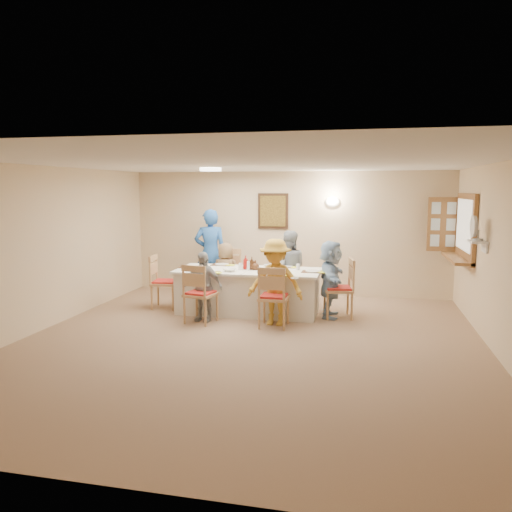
% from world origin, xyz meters
% --- Properties ---
extents(ground, '(7.00, 7.00, 0.00)m').
position_xyz_m(ground, '(0.00, 0.00, 0.00)').
color(ground, '#8D6B50').
extents(room_walls, '(7.00, 7.00, 7.00)m').
position_xyz_m(room_walls, '(0.00, 0.00, 1.51)').
color(room_walls, beige).
rests_on(room_walls, ground).
extents(wall_picture, '(0.62, 0.05, 0.72)m').
position_xyz_m(wall_picture, '(-0.30, 3.46, 1.70)').
color(wall_picture, '#331D11').
rests_on(wall_picture, room_walls).
extents(wall_sconce, '(0.26, 0.09, 0.18)m').
position_xyz_m(wall_sconce, '(0.90, 3.44, 1.90)').
color(wall_sconce, white).
rests_on(wall_sconce, room_walls).
extents(ceiling_light, '(0.36, 0.36, 0.05)m').
position_xyz_m(ceiling_light, '(-1.00, 1.50, 2.47)').
color(ceiling_light, white).
rests_on(ceiling_light, room_walls).
extents(serving_hatch, '(0.06, 1.50, 1.15)m').
position_xyz_m(serving_hatch, '(3.21, 2.40, 1.50)').
color(serving_hatch, '#9A6238').
rests_on(serving_hatch, room_walls).
extents(hatch_sill, '(0.30, 1.50, 0.05)m').
position_xyz_m(hatch_sill, '(3.09, 2.40, 0.97)').
color(hatch_sill, '#9A6238').
rests_on(hatch_sill, room_walls).
extents(shutter_door, '(0.55, 0.04, 1.00)m').
position_xyz_m(shutter_door, '(2.95, 3.16, 1.50)').
color(shutter_door, '#9A6238').
rests_on(shutter_door, room_walls).
extents(fan_shelf, '(0.22, 0.36, 0.03)m').
position_xyz_m(fan_shelf, '(3.13, 1.05, 1.40)').
color(fan_shelf, white).
rests_on(fan_shelf, room_walls).
extents(desk_fan, '(0.30, 0.30, 0.28)m').
position_xyz_m(desk_fan, '(3.10, 1.05, 1.55)').
color(desk_fan, '#A5A5A8').
rests_on(desk_fan, fan_shelf).
extents(dining_table, '(2.49, 1.05, 0.76)m').
position_xyz_m(dining_table, '(-0.41, 1.74, 0.38)').
color(dining_table, silver).
rests_on(dining_table, ground).
extents(chair_back_left, '(0.48, 0.48, 1.00)m').
position_xyz_m(chair_back_left, '(-1.01, 2.54, 0.50)').
color(chair_back_left, tan).
rests_on(chair_back_left, ground).
extents(chair_back_right, '(0.46, 0.46, 0.94)m').
position_xyz_m(chair_back_right, '(0.19, 2.54, 0.47)').
color(chair_back_right, tan).
rests_on(chair_back_right, ground).
extents(chair_front_left, '(0.55, 0.55, 0.97)m').
position_xyz_m(chair_front_left, '(-1.01, 0.94, 0.49)').
color(chair_front_left, tan).
rests_on(chair_front_left, ground).
extents(chair_front_right, '(0.47, 0.47, 0.98)m').
position_xyz_m(chair_front_right, '(0.19, 0.94, 0.49)').
color(chair_front_right, tan).
rests_on(chair_front_right, ground).
extents(chair_left_end, '(0.52, 0.52, 0.97)m').
position_xyz_m(chair_left_end, '(-1.96, 1.74, 0.49)').
color(chair_left_end, tan).
rests_on(chair_left_end, ground).
extents(chair_right_end, '(0.57, 0.57, 1.01)m').
position_xyz_m(chair_right_end, '(1.14, 1.74, 0.50)').
color(chair_right_end, tan).
rests_on(chair_right_end, ground).
extents(diner_back_left, '(0.62, 0.45, 1.15)m').
position_xyz_m(diner_back_left, '(-1.01, 2.42, 0.57)').
color(diner_back_left, brown).
rests_on(diner_back_left, ground).
extents(diner_back_right, '(0.86, 0.76, 1.40)m').
position_xyz_m(diner_back_right, '(0.19, 2.42, 0.70)').
color(diner_back_right, '#9298A2').
rests_on(diner_back_right, ground).
extents(diner_front_left, '(0.73, 0.43, 1.14)m').
position_xyz_m(diner_front_left, '(-1.01, 1.06, 0.57)').
color(diner_front_left, '#989898').
rests_on(diner_front_left, ground).
extents(diner_front_right, '(0.97, 0.66, 1.38)m').
position_xyz_m(diner_front_right, '(0.19, 1.06, 0.69)').
color(diner_front_right, gold).
rests_on(diner_front_right, ground).
extents(diner_right_end, '(1.23, 0.46, 1.30)m').
position_xyz_m(diner_right_end, '(1.01, 1.74, 0.65)').
color(diner_right_end, '#99B9DA').
rests_on(diner_right_end, ground).
extents(caregiver, '(0.84, 0.73, 1.76)m').
position_xyz_m(caregiver, '(-1.46, 2.89, 0.88)').
color(caregiver, '#285EB0').
rests_on(caregiver, ground).
extents(placemat_fl, '(0.37, 0.28, 0.01)m').
position_xyz_m(placemat_fl, '(-1.01, 1.32, 0.76)').
color(placemat_fl, '#472B19').
rests_on(placemat_fl, dining_table).
extents(plate_fl, '(0.25, 0.25, 0.02)m').
position_xyz_m(plate_fl, '(-1.01, 1.32, 0.77)').
color(plate_fl, white).
rests_on(plate_fl, dining_table).
extents(napkin_fl, '(0.14, 0.14, 0.01)m').
position_xyz_m(napkin_fl, '(-0.83, 1.27, 0.77)').
color(napkin_fl, '#F7FC35').
rests_on(napkin_fl, dining_table).
extents(placemat_fr, '(0.35, 0.26, 0.01)m').
position_xyz_m(placemat_fr, '(0.19, 1.32, 0.76)').
color(placemat_fr, '#472B19').
rests_on(placemat_fr, dining_table).
extents(plate_fr, '(0.26, 0.26, 0.02)m').
position_xyz_m(plate_fr, '(0.19, 1.32, 0.77)').
color(plate_fr, white).
rests_on(plate_fr, dining_table).
extents(napkin_fr, '(0.15, 0.15, 0.01)m').
position_xyz_m(napkin_fr, '(0.37, 1.27, 0.77)').
color(napkin_fr, '#F7FC35').
rests_on(napkin_fr, dining_table).
extents(placemat_bl, '(0.38, 0.28, 0.01)m').
position_xyz_m(placemat_bl, '(-1.01, 2.16, 0.76)').
color(placemat_bl, '#472B19').
rests_on(placemat_bl, dining_table).
extents(plate_bl, '(0.25, 0.25, 0.02)m').
position_xyz_m(plate_bl, '(-1.01, 2.16, 0.77)').
color(plate_bl, white).
rests_on(plate_bl, dining_table).
extents(napkin_bl, '(0.14, 0.14, 0.01)m').
position_xyz_m(napkin_bl, '(-0.83, 2.11, 0.77)').
color(napkin_bl, '#F7FC35').
rests_on(napkin_bl, dining_table).
extents(placemat_br, '(0.33, 0.25, 0.01)m').
position_xyz_m(placemat_br, '(0.19, 2.16, 0.76)').
color(placemat_br, '#472B19').
rests_on(placemat_br, dining_table).
extents(plate_br, '(0.23, 0.23, 0.01)m').
position_xyz_m(plate_br, '(0.19, 2.16, 0.77)').
color(plate_br, white).
rests_on(plate_br, dining_table).
extents(napkin_br, '(0.15, 0.15, 0.01)m').
position_xyz_m(napkin_br, '(0.37, 2.11, 0.77)').
color(napkin_br, '#F7FC35').
rests_on(napkin_br, dining_table).
extents(placemat_le, '(0.33, 0.25, 0.01)m').
position_xyz_m(placemat_le, '(-1.51, 1.74, 0.76)').
color(placemat_le, '#472B19').
rests_on(placemat_le, dining_table).
extents(plate_le, '(0.25, 0.25, 0.02)m').
position_xyz_m(plate_le, '(-1.51, 1.74, 0.77)').
color(plate_le, white).
rests_on(plate_le, dining_table).
extents(napkin_le, '(0.13, 0.13, 0.01)m').
position_xyz_m(napkin_le, '(-1.33, 1.69, 0.77)').
color(napkin_le, '#F7FC35').
rests_on(napkin_le, dining_table).
extents(placemat_re, '(0.37, 0.28, 0.01)m').
position_xyz_m(placemat_re, '(0.71, 1.74, 0.76)').
color(placemat_re, '#472B19').
rests_on(placemat_re, dining_table).
extents(plate_re, '(0.25, 0.25, 0.02)m').
position_xyz_m(plate_re, '(0.71, 1.74, 0.77)').
color(plate_re, white).
rests_on(plate_re, dining_table).
extents(napkin_re, '(0.15, 0.15, 0.01)m').
position_xyz_m(napkin_re, '(0.89, 1.69, 0.77)').
color(napkin_re, '#F7FC35').
rests_on(napkin_re, dining_table).
extents(teacup_a, '(0.17, 0.17, 0.09)m').
position_xyz_m(teacup_a, '(-1.18, 1.42, 0.81)').
color(teacup_a, white).
rests_on(teacup_a, dining_table).
extents(teacup_b, '(0.14, 0.14, 0.08)m').
position_xyz_m(teacup_b, '(-0.03, 2.24, 0.80)').
color(teacup_b, white).
rests_on(teacup_b, dining_table).
extents(bowl_a, '(0.29, 0.29, 0.05)m').
position_xyz_m(bowl_a, '(-0.67, 1.48, 0.79)').
color(bowl_a, white).
rests_on(bowl_a, dining_table).
extents(bowl_b, '(0.30, 0.30, 0.06)m').
position_xyz_m(bowl_b, '(-0.09, 2.00, 0.79)').
color(bowl_b, white).
rests_on(bowl_b, dining_table).
extents(condiment_ketchup, '(0.13, 0.13, 0.24)m').
position_xyz_m(condiment_ketchup, '(-0.46, 1.76, 0.88)').
color(condiment_ketchup, '#B3140F').
rests_on(condiment_ketchup, dining_table).
extents(condiment_brown, '(0.16, 0.16, 0.22)m').
position_xyz_m(condiment_brown, '(-0.36, 1.78, 0.87)').
color(condiment_brown, '#472713').
rests_on(condiment_brown, dining_table).
extents(condiment_malt, '(0.19, 0.19, 0.17)m').
position_xyz_m(condiment_malt, '(-0.29, 1.74, 0.85)').
color(condiment_malt, '#472713').
rests_on(condiment_malt, dining_table).
extents(drinking_glass, '(0.06, 0.06, 0.10)m').
position_xyz_m(drinking_glass, '(-0.56, 1.79, 0.82)').
color(drinking_glass, silver).
rests_on(drinking_glass, dining_table).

